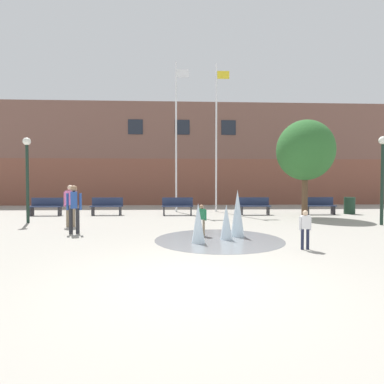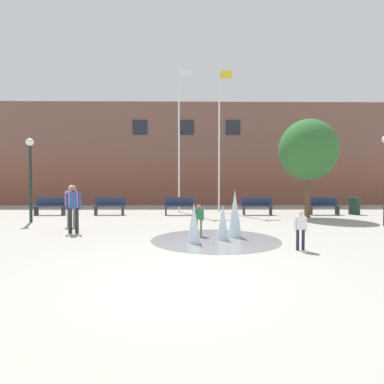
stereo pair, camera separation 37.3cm
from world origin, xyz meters
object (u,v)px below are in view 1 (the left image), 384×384
object	(u,v)px
park_bench_far_right	(320,205)
lamp_post_right_lane	(383,166)
teen_by_trashcan	(71,202)
trash_can	(349,206)
adult_near_bench	(74,205)
lamp_post_left_lane	(27,167)
child_in_fountain	(202,218)
flagpole_left	(177,133)
park_bench_near_trashcan	(254,206)
flagpole_right	(217,134)
street_tree_near_building	(305,151)
park_bench_under_right_flagpole	(178,206)
park_bench_far_left	(46,206)
park_bench_left_of_flagpoles	(107,206)
child_with_pink_shirt	(305,227)

from	to	relation	value
park_bench_far_right	lamp_post_right_lane	bearing A→B (deg)	-82.02
teen_by_trashcan	trash_can	distance (m)	13.94
adult_near_bench	lamp_post_right_lane	distance (m)	11.65
teen_by_trashcan	lamp_post_left_lane	world-z (taller)	lamp_post_left_lane
adult_near_bench	lamp_post_left_lane	bearing A→B (deg)	-151.25
child_in_fountain	flagpole_left	xyz separation A→B (m)	(-0.85, 8.02, 3.97)
trash_can	park_bench_near_trashcan	bearing A→B (deg)	-177.97
flagpole_right	park_bench_far_right	bearing A→B (deg)	-19.33
teen_by_trashcan	street_tree_near_building	distance (m)	10.87
park_bench_near_trashcan	adult_near_bench	world-z (taller)	adult_near_bench
flagpole_left	child_in_fountain	bearing A→B (deg)	-83.98
park_bench_far_right	adult_near_bench	world-z (taller)	adult_near_bench
child_in_fountain	flagpole_left	distance (m)	8.99
park_bench_far_right	flagpole_left	bearing A→B (deg)	166.33
flagpole_right	street_tree_near_building	world-z (taller)	flagpole_right
park_bench_under_right_flagpole	park_bench_far_right	world-z (taller)	same
adult_near_bench	teen_by_trashcan	bearing A→B (deg)	-173.66
lamp_post_right_lane	teen_by_trashcan	bearing A→B (deg)	179.93
adult_near_bench	teen_by_trashcan	distance (m)	1.68
flagpole_right	lamp_post_left_lane	world-z (taller)	flagpole_right
park_bench_far_left	lamp_post_right_lane	bearing A→B (deg)	-15.51
park_bench_left_of_flagpoles	adult_near_bench	xyz separation A→B (m)	(0.30, -5.71, 0.45)
park_bench_far_left	park_bench_left_of_flagpoles	distance (m)	3.05
park_bench_near_trashcan	street_tree_near_building	world-z (taller)	street_tree_near_building
park_bench_far_left	flagpole_right	distance (m)	10.02
park_bench_left_of_flagpoles	park_bench_under_right_flagpole	world-z (taller)	same
park_bench_far_right	lamp_post_right_lane	size ratio (longest dim) A/B	0.46
park_bench_under_right_flagpole	child_in_fountain	size ratio (longest dim) A/B	1.62
lamp_post_left_lane	lamp_post_right_lane	world-z (taller)	lamp_post_left_lane
flagpole_right	trash_can	size ratio (longest dim) A/B	9.49
lamp_post_left_lane	trash_can	world-z (taller)	lamp_post_left_lane
park_bench_far_left	adult_near_bench	xyz separation A→B (m)	(3.35, -5.64, 0.45)
lamp_post_left_lane	trash_can	distance (m)	15.89
park_bench_left_of_flagpoles	street_tree_near_building	xyz separation A→B (m)	(9.88, -1.34, 2.77)
teen_by_trashcan	adult_near_bench	bearing A→B (deg)	-114.95
park_bench_far_left	lamp_post_right_lane	xyz separation A→B (m)	(14.82, -4.11, 1.85)
park_bench_far_right	lamp_post_right_lane	xyz separation A→B (m)	(0.57, -4.06, 1.85)
park_bench_under_right_flagpole	trash_can	xyz separation A→B (m)	(9.26, 0.18, -0.03)
child_in_fountain	child_with_pink_shirt	xyz separation A→B (m)	(2.44, -2.05, 0.00)
park_bench_near_trashcan	teen_by_trashcan	size ratio (longest dim) A/B	1.01
lamp_post_right_lane	trash_can	world-z (taller)	lamp_post_right_lane
park_bench_near_trashcan	child_with_pink_shirt	world-z (taller)	child_with_pink_shirt
park_bench_far_right	teen_by_trashcan	size ratio (longest dim) A/B	1.01
park_bench_under_right_flagpole	flagpole_left	world-z (taller)	flagpole_left
park_bench_left_of_flagpoles	park_bench_near_trashcan	distance (m)	7.70
park_bench_left_of_flagpoles	flagpole_right	distance (m)	7.38
child_in_fountain	adult_near_bench	bearing A→B (deg)	-147.77
child_with_pink_shirt	flagpole_right	bearing A→B (deg)	96.64
child_in_fountain	flagpole_left	world-z (taller)	flagpole_left
flagpole_left	trash_can	distance (m)	10.32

